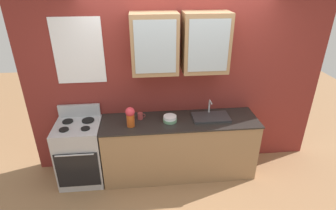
{
  "coord_description": "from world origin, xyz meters",
  "views": [
    {
      "loc": [
        -0.5,
        -3.27,
        2.76
      ],
      "look_at": [
        -0.17,
        0.0,
        1.14
      ],
      "focal_mm": 29.06,
      "sensor_mm": 36.0,
      "label": 1
    }
  ],
  "objects": [
    {
      "name": "stove_range",
      "position": [
        -1.41,
        0.0,
        0.46
      ],
      "size": [
        0.61,
        0.62,
        1.08
      ],
      "color": "#ADAFB5",
      "rests_on": "ground_plane"
    },
    {
      "name": "bowl_stack",
      "position": [
        -0.14,
        -0.01,
        0.94
      ],
      "size": [
        0.19,
        0.19,
        0.08
      ],
      "color": "#669972",
      "rests_on": "counter"
    },
    {
      "name": "counter",
      "position": [
        0.0,
        0.0,
        0.45
      ],
      "size": [
        2.2,
        0.61,
        0.9
      ],
      "color": "#93704C",
      "rests_on": "ground_plane"
    },
    {
      "name": "back_wall_unit",
      "position": [
        -0.01,
        0.3,
        1.42
      ],
      "size": [
        4.26,
        0.46,
        2.53
      ],
      "color": "maroon",
      "rests_on": "ground_plane"
    },
    {
      "name": "sink_faucet",
      "position": [
        0.44,
        0.03,
        0.91
      ],
      "size": [
        0.52,
        0.31,
        0.23
      ],
      "color": "#2D2D30",
      "rests_on": "counter"
    },
    {
      "name": "vase",
      "position": [
        -0.68,
        -0.09,
        1.05
      ],
      "size": [
        0.12,
        0.12,
        0.28
      ],
      "color": "#BF4C19",
      "rests_on": "counter"
    },
    {
      "name": "ground_plane",
      "position": [
        0.0,
        0.0,
        0.0
      ],
      "size": [
        10.0,
        10.0,
        0.0
      ],
      "primitive_type": "plane",
      "color": "#936B47"
    },
    {
      "name": "cup_near_sink",
      "position": [
        -0.55,
        0.09,
        0.94
      ],
      "size": [
        0.11,
        0.07,
        0.09
      ],
      "color": "#993838",
      "rests_on": "counter"
    }
  ]
}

